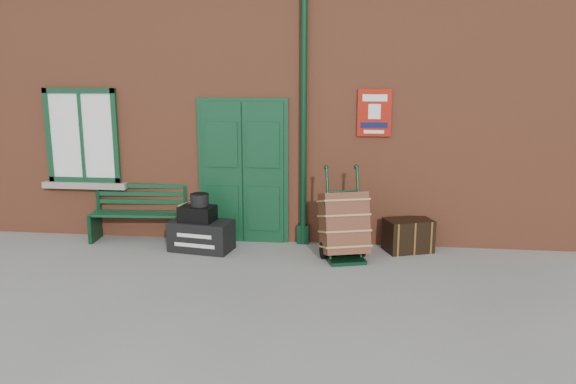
# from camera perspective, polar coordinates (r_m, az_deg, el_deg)

# --- Properties ---
(ground) EXTENTS (80.00, 80.00, 0.00)m
(ground) POSITION_cam_1_polar(r_m,az_deg,el_deg) (7.62, -4.42, -8.22)
(ground) COLOR gray
(ground) RESTS_ON ground
(station_building) EXTENTS (10.30, 4.30, 4.36)m
(station_building) POSITION_cam_1_polar(r_m,az_deg,el_deg) (10.61, -0.89, 9.47)
(station_building) COLOR brown
(station_building) RESTS_ON ground
(bench) EXTENTS (1.52, 0.56, 0.93)m
(bench) POSITION_cam_1_polar(r_m,az_deg,el_deg) (9.25, -14.83, -1.94)
(bench) COLOR #0F3A20
(bench) RESTS_ON ground
(houdini_trunk) EXTENTS (0.98, 0.64, 0.46)m
(houdini_trunk) POSITION_cam_1_polar(r_m,az_deg,el_deg) (8.58, -8.78, -4.39)
(houdini_trunk) COLOR black
(houdini_trunk) RESTS_ON ground
(strongbox) EXTENTS (0.55, 0.44, 0.23)m
(strongbox) POSITION_cam_1_polar(r_m,az_deg,el_deg) (8.51, -9.18, -2.17)
(strongbox) COLOR black
(strongbox) RESTS_ON houdini_trunk
(hatbox) EXTENTS (0.31, 0.31, 0.18)m
(hatbox) POSITION_cam_1_polar(r_m,az_deg,el_deg) (8.48, -8.98, -0.78)
(hatbox) COLOR black
(hatbox) RESTS_ON strongbox
(suitcase_back) EXTENTS (0.45, 0.55, 0.69)m
(suitcase_back) POSITION_cam_1_polar(r_m,az_deg,el_deg) (8.91, -9.31, -3.03)
(suitcase_back) COLOR tan
(suitcase_back) RESTS_ON ground
(suitcase_front) EXTENTS (0.39, 0.49, 0.59)m
(suitcase_front) POSITION_cam_1_polar(r_m,az_deg,el_deg) (8.88, -8.18, -3.37)
(suitcase_front) COLOR tan
(suitcase_front) RESTS_ON ground
(porter_trolley) EXTENTS (0.80, 0.83, 1.31)m
(porter_trolley) POSITION_cam_1_polar(r_m,az_deg,el_deg) (8.06, 5.71, -3.32)
(porter_trolley) COLOR black
(porter_trolley) RESTS_ON ground
(dark_trunk) EXTENTS (0.79, 0.65, 0.49)m
(dark_trunk) POSITION_cam_1_polar(r_m,az_deg,el_deg) (8.63, 12.12, -4.31)
(dark_trunk) COLOR black
(dark_trunk) RESTS_ON ground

